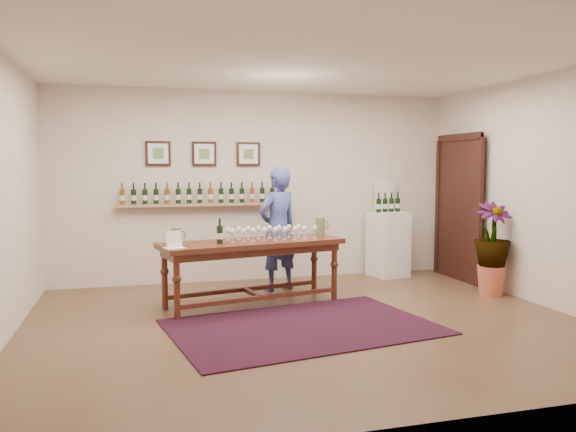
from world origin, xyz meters
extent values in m
plane|color=brown|center=(0.00, 0.00, 0.00)|extent=(6.00, 6.00, 0.00)
plane|color=beige|center=(0.00, 2.50, 1.40)|extent=(6.00, 0.00, 6.00)
plane|color=beige|center=(0.00, -2.50, 1.40)|extent=(6.00, 0.00, 6.00)
plane|color=beige|center=(3.00, 0.00, 1.40)|extent=(0.00, 5.00, 5.00)
plane|color=white|center=(0.00, 0.00, 2.80)|extent=(6.00, 6.00, 0.00)
cube|color=tan|center=(-0.80, 2.41, 1.15)|extent=(2.50, 0.16, 0.04)
cube|color=black|center=(2.94, 1.70, 1.05)|extent=(0.10, 1.00, 2.10)
cube|color=black|center=(2.89, 1.70, 1.05)|extent=(0.04, 1.12, 2.22)
cube|color=black|center=(-1.45, 2.48, 1.88)|extent=(0.35, 0.03, 0.35)
cube|color=white|center=(-1.45, 2.46, 1.88)|extent=(0.28, 0.01, 0.28)
cube|color=#629148|center=(-1.45, 2.45, 1.88)|extent=(0.15, 0.00, 0.15)
cube|color=black|center=(-0.80, 2.48, 1.88)|extent=(0.35, 0.03, 0.35)
cube|color=white|center=(-0.80, 2.46, 1.88)|extent=(0.28, 0.01, 0.28)
cube|color=#629148|center=(-0.80, 2.45, 1.88)|extent=(0.15, 0.00, 0.15)
cube|color=black|center=(-0.15, 2.48, 1.88)|extent=(0.35, 0.03, 0.35)
cube|color=white|center=(-0.15, 2.46, 1.88)|extent=(0.28, 0.01, 0.28)
cube|color=#629148|center=(-0.15, 2.45, 1.88)|extent=(0.15, 0.00, 0.15)
cube|color=#440C0E|center=(-0.10, -0.16, 0.01)|extent=(2.98, 2.23, 0.01)
cube|color=#442111|center=(-0.41, 0.95, 0.76)|extent=(2.34, 1.16, 0.06)
cube|color=#442111|center=(-0.41, 0.95, 0.69)|extent=(2.20, 1.02, 0.10)
cylinder|color=#442111|center=(-1.36, 0.48, 0.37)|extent=(0.08, 0.08, 0.73)
cylinder|color=#442111|center=(0.64, 0.91, 0.37)|extent=(0.08, 0.08, 0.73)
cylinder|color=#442111|center=(-1.46, 0.98, 0.37)|extent=(0.08, 0.08, 0.73)
cylinder|color=#442111|center=(0.53, 1.41, 0.37)|extent=(0.08, 0.08, 0.73)
cube|color=#442111|center=(-0.36, 0.70, 0.14)|extent=(2.00, 0.47, 0.05)
cube|color=#442111|center=(-0.47, 1.20, 0.14)|extent=(2.00, 0.47, 0.05)
cube|color=#442111|center=(-0.41, 0.95, 0.14)|extent=(0.16, 0.51, 0.05)
cube|color=white|center=(-1.37, 0.58, 0.89)|extent=(0.24, 0.20, 0.19)
cube|color=white|center=(1.99, 2.20, 0.50)|extent=(0.59, 0.59, 1.00)
cube|color=white|center=(2.00, 2.37, 1.25)|extent=(0.35, 0.09, 0.49)
cone|color=#C55E41|center=(2.74, 0.63, 0.19)|extent=(0.37, 0.37, 0.39)
imported|color=#1B3214|center=(2.74, 0.63, 0.73)|extent=(0.57, 0.57, 0.67)
imported|color=#3E4C94|center=(0.10, 1.70, 0.85)|extent=(0.73, 0.62, 1.69)
camera|label=1|loc=(-1.78, -5.70, 1.69)|focal=35.00mm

